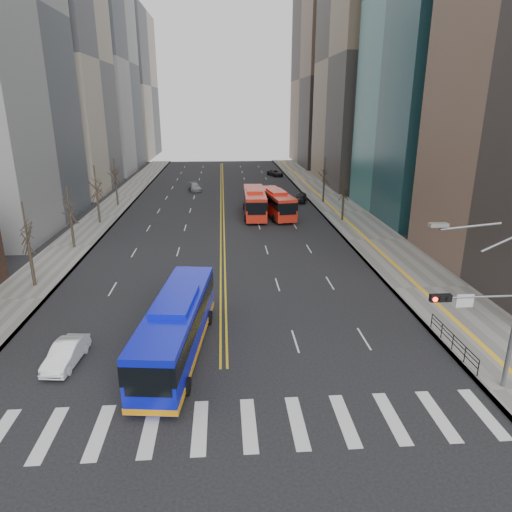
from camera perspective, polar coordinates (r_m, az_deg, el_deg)
The scene contains 16 objects.
ground at distance 23.54m, azimuth -3.96°, elevation -20.41°, with size 220.00×220.00×0.00m, color black.
sidewalk_right at distance 67.31m, azimuth 10.89°, elevation 5.43°, with size 7.00×130.00×0.15m, color slate.
sidewalk_left at distance 67.15m, azimuth -18.51°, elevation 4.78°, with size 5.00×130.00×0.15m, color slate.
crosswalk at distance 23.54m, azimuth -3.96°, elevation -20.40°, with size 26.70×4.00×0.01m.
centerline at distance 74.84m, azimuth -4.26°, elevation 6.94°, with size 0.55×100.00×0.01m.
office_towers at distance 87.37m, azimuth -4.59°, elevation 24.32°, with size 83.00×134.00×58.00m.
signal_mast at distance 26.39m, azimuth 27.34°, elevation -5.79°, with size 5.37×0.37×9.39m.
pedestrian_railing at distance 31.41m, azimuth 23.41°, elevation -9.57°, with size 0.06×6.06×1.02m.
street_trees at distance 54.34m, azimuth -11.99°, elevation 7.49°, with size 35.20×47.20×7.60m.
blue_bus at distance 28.51m, azimuth -9.88°, elevation -8.52°, with size 4.28×13.21×3.76m.
red_bus_near at distance 63.79m, azimuth -0.18°, elevation 6.91°, with size 3.22×12.04×3.78m.
red_bus_far at distance 63.72m, azimuth 2.57°, elevation 6.80°, with size 4.28×11.67×3.61m.
car_white at distance 29.91m, azimuth -22.66°, elevation -11.22°, with size 1.44×4.13×1.36m, color white.
car_dark_mid at distance 73.68m, azimuth 5.58°, elevation 7.31°, with size 1.78×4.42×1.51m, color black.
car_silver at distance 83.87m, azimuth -7.67°, elevation 8.53°, with size 1.89×4.66×1.35m, color gray.
car_dark_far at distance 101.26m, azimuth 2.41°, elevation 10.33°, with size 2.17×4.72×1.31m, color black.
Camera 1 is at (0.19, -18.38, 14.72)m, focal length 32.00 mm.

